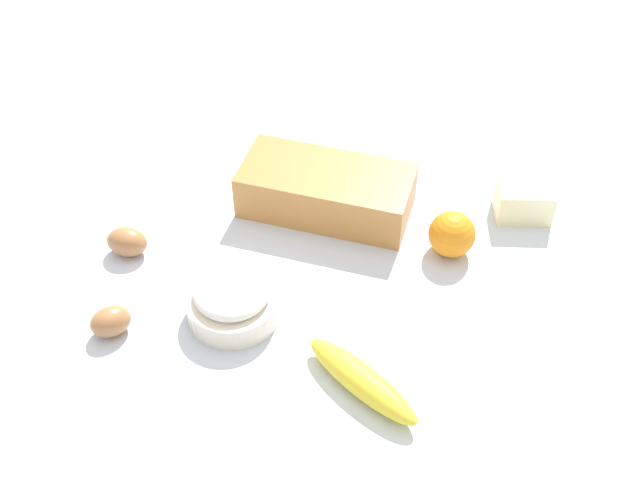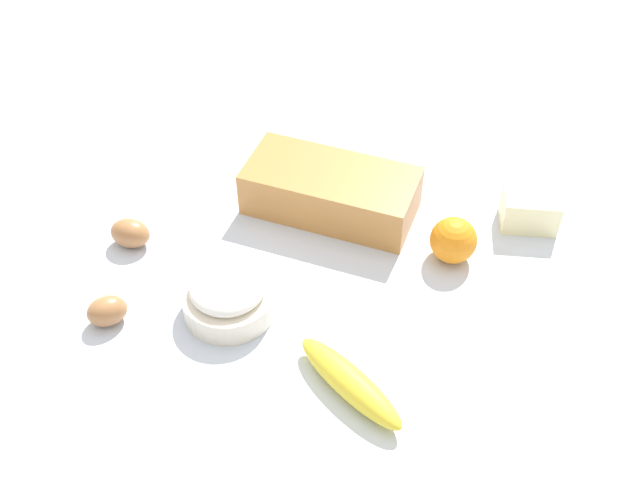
% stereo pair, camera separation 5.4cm
% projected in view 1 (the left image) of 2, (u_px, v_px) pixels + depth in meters
% --- Properties ---
extents(ground_plane, '(2.40, 2.40, 0.02)m').
position_uv_depth(ground_plane, '(320.00, 262.00, 1.22)').
color(ground_plane, silver).
extents(loaf_pan, '(0.29, 0.15, 0.08)m').
position_uv_depth(loaf_pan, '(326.00, 190.00, 1.27)').
color(loaf_pan, '#B77A3D').
rests_on(loaf_pan, ground_plane).
extents(flour_bowl, '(0.14, 0.14, 0.07)m').
position_uv_depth(flour_bowl, '(233.00, 299.00, 1.11)').
color(flour_bowl, silver).
rests_on(flour_bowl, ground_plane).
extents(banana, '(0.19, 0.12, 0.04)m').
position_uv_depth(banana, '(362.00, 381.00, 1.02)').
color(banana, yellow).
rests_on(banana, ground_plane).
extents(orange_fruit, '(0.07, 0.07, 0.07)m').
position_uv_depth(orange_fruit, '(452.00, 234.00, 1.20)').
color(orange_fruit, orange).
rests_on(orange_fruit, ground_plane).
extents(butter_block, '(0.11, 0.09, 0.06)m').
position_uv_depth(butter_block, '(524.00, 201.00, 1.26)').
color(butter_block, '#F4EDB2').
rests_on(butter_block, ground_plane).
extents(egg_near_butter, '(0.07, 0.06, 0.05)m').
position_uv_depth(egg_near_butter, '(127.00, 242.00, 1.20)').
color(egg_near_butter, '#A66F43').
rests_on(egg_near_butter, ground_plane).
extents(egg_beside_bowl, '(0.07, 0.07, 0.04)m').
position_uv_depth(egg_beside_bowl, '(111.00, 321.00, 1.09)').
color(egg_beside_bowl, '#A66F43').
rests_on(egg_beside_bowl, ground_plane).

